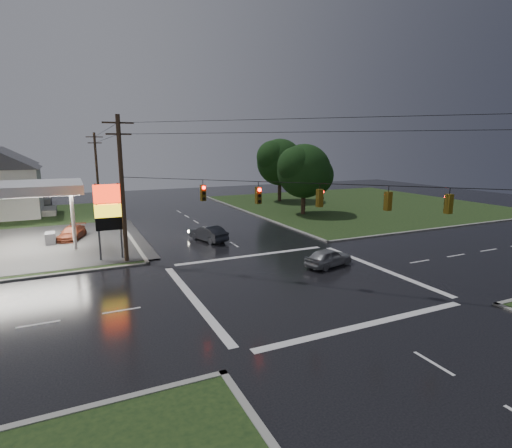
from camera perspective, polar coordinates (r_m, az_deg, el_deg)
name	(u,v)px	position (r m, az deg, el deg)	size (l,w,h in m)	color
ground	(297,282)	(26.61, 5.82, -8.21)	(120.00, 120.00, 0.00)	black
grass_ne	(357,204)	(62.06, 14.26, 2.74)	(36.00, 36.00, 0.08)	black
pylon_sign	(108,209)	(32.45, -20.35, 1.99)	(2.00, 0.35, 6.00)	#59595E
utility_pole_nw	(122,188)	(31.34, -18.58, 4.96)	(2.20, 0.32, 11.00)	#382619
utility_pole_n	(97,170)	(59.69, -21.78, 7.21)	(2.20, 0.32, 10.50)	#382619
traffic_signals	(299,183)	(25.20, 6.17, 5.82)	(26.87, 26.87, 1.47)	black
house_far	(3,175)	(70.22, -32.46, 5.88)	(11.05, 8.48, 8.60)	silver
tree_ne_near	(305,171)	(51.35, 7.01, 7.50)	(7.99, 6.80, 8.98)	black
tree_ne_far	(281,162)	(63.19, 3.56, 8.80)	(8.46, 7.20, 9.80)	black
car_north	(208,233)	(37.52, -6.85, -1.32)	(1.54, 4.42, 1.45)	black
car_crossing	(329,257)	(30.05, 10.33, -4.70)	(1.59, 3.96, 1.35)	gray
car_pump	(72,233)	(41.65, -24.80, -1.17)	(1.77, 4.36, 1.26)	maroon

